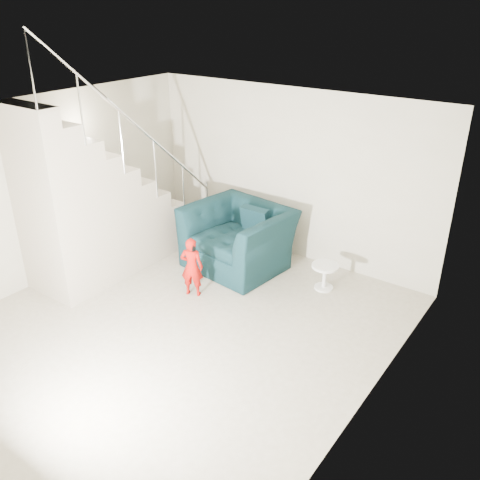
% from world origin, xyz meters
% --- Properties ---
extents(floor, '(5.50, 5.50, 0.00)m').
position_xyz_m(floor, '(0.00, 0.00, 0.00)').
color(floor, gray).
rests_on(floor, ground).
extents(ceiling, '(5.50, 5.50, 0.00)m').
position_xyz_m(ceiling, '(0.00, 0.00, 2.70)').
color(ceiling, silver).
rests_on(ceiling, back_wall).
extents(back_wall, '(5.00, 0.00, 5.00)m').
position_xyz_m(back_wall, '(0.00, 2.75, 1.35)').
color(back_wall, '#AAA38A').
rests_on(back_wall, floor).
extents(left_wall, '(0.00, 5.50, 5.50)m').
position_xyz_m(left_wall, '(-2.50, 0.00, 1.35)').
color(left_wall, '#AAA38A').
rests_on(left_wall, floor).
extents(right_wall, '(0.00, 5.50, 5.50)m').
position_xyz_m(right_wall, '(2.50, 0.00, 1.35)').
color(right_wall, '#AAA38A').
rests_on(right_wall, floor).
extents(armchair, '(1.62, 1.46, 0.97)m').
position_xyz_m(armchair, '(-0.37, 1.87, 0.48)').
color(armchair, black).
rests_on(armchair, floor).
extents(toddler, '(0.38, 0.33, 0.89)m').
position_xyz_m(toddler, '(-0.38, 0.78, 0.44)').
color(toddler, '#8C1404').
rests_on(toddler, floor).
extents(side_table, '(0.39, 0.39, 0.39)m').
position_xyz_m(side_table, '(1.08, 2.02, 0.26)').
color(side_table, silver).
rests_on(side_table, floor).
extents(staircase, '(1.02, 3.03, 3.62)m').
position_xyz_m(staircase, '(-2.00, 0.55, 0.95)').
color(staircase, '#ADA089').
rests_on(staircase, floor).
extents(cushion, '(0.47, 0.22, 0.47)m').
position_xyz_m(cushion, '(-0.21, 2.12, 0.73)').
color(cushion, black).
rests_on(cushion, armchair).
extents(throw, '(0.04, 0.44, 0.50)m').
position_xyz_m(throw, '(-1.02, 1.93, 0.61)').
color(throw, black).
rests_on(throw, armchair).
extents(phone, '(0.03, 0.05, 0.10)m').
position_xyz_m(phone, '(-0.31, 0.76, 0.77)').
color(phone, black).
rests_on(phone, toddler).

